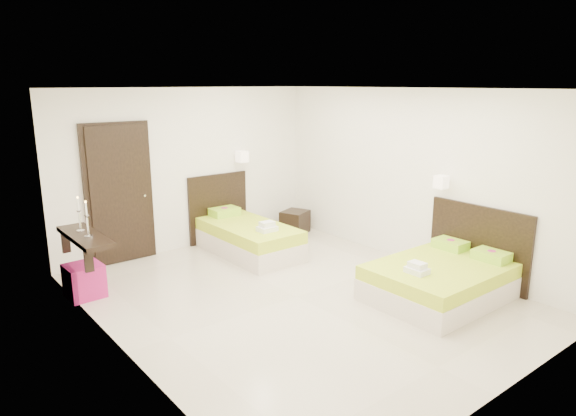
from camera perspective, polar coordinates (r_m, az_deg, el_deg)
floor at (r=6.67m, az=0.96°, el=-9.83°), size 5.50×5.50×0.00m
bed_single at (r=8.29m, az=-4.73°, el=-3.03°), size 1.12×1.86×1.54m
bed_double at (r=6.87m, az=16.84°, el=-7.39°), size 1.73×1.47×1.43m
nightstand at (r=9.33m, az=0.77°, el=-1.56°), size 0.58×0.55×0.41m
ottoman at (r=7.09m, az=-21.70°, el=-7.52°), size 0.44×0.44×0.43m
door at (r=8.04m, az=-18.22°, el=1.45°), size 1.02×0.15×2.14m
console_shelf at (r=6.82m, az=-21.70°, el=-3.03°), size 0.35×1.20×0.78m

